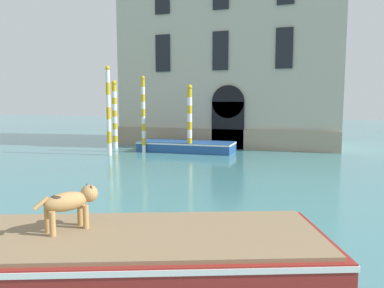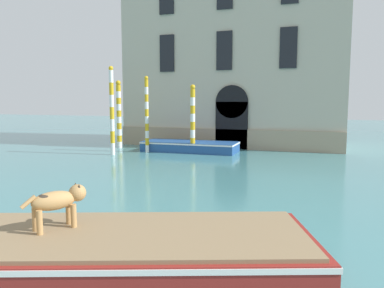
{
  "view_description": "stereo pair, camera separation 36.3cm",
  "coord_description": "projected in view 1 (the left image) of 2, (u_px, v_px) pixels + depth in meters",
  "views": [
    {
      "loc": [
        6.99,
        0.8,
        2.77
      ],
      "look_at": [
        2.73,
        13.67,
        1.2
      ],
      "focal_mm": 35.0,
      "sensor_mm": 36.0,
      "label": 1
    },
    {
      "loc": [
        7.34,
        0.92,
        2.77
      ],
      "look_at": [
        2.73,
        13.67,
        1.2
      ],
      "focal_mm": 35.0,
      "sensor_mm": 36.0,
      "label": 2
    }
  ],
  "objects": [
    {
      "name": "boat_moored_near_palazzo",
      "position": [
        187.0,
        146.0,
        20.51
      ],
      "size": [
        5.22,
        2.02,
        0.54
      ],
      "rotation": [
        0.0,
        0.0,
        0.02
      ],
      "color": "#234C8C",
      "rests_on": "ground_plane"
    },
    {
      "name": "dog_on_deck",
      "position": [
        71.0,
        202.0,
        5.86
      ],
      "size": [
        0.64,
        0.92,
        0.69
      ],
      "rotation": [
        0.0,
        0.0,
        1.03
      ],
      "color": "tan",
      "rests_on": "boat_foreground"
    },
    {
      "name": "boat_foreground",
      "position": [
        65.0,
        256.0,
        5.74
      ],
      "size": [
        8.38,
        5.01,
        0.76
      ],
      "rotation": [
        0.0,
        0.0,
        0.36
      ],
      "color": "maroon",
      "rests_on": "ground_plane"
    },
    {
      "name": "mooring_pole_0",
      "position": [
        190.0,
        119.0,
        19.47
      ],
      "size": [
        0.26,
        0.26,
        3.6
      ],
      "color": "white",
      "rests_on": "ground_plane"
    },
    {
      "name": "mooring_pole_2",
      "position": [
        115.0,
        114.0,
        21.78
      ],
      "size": [
        0.29,
        0.29,
        3.94
      ],
      "color": "white",
      "rests_on": "ground_plane"
    },
    {
      "name": "mooring_pole_1",
      "position": [
        143.0,
        114.0,
        19.89
      ],
      "size": [
        0.21,
        0.21,
        4.07
      ],
      "color": "white",
      "rests_on": "ground_plane"
    },
    {
      "name": "mooring_pole_3",
      "position": [
        109.0,
        111.0,
        18.86
      ],
      "size": [
        0.23,
        0.23,
        4.5
      ],
      "color": "white",
      "rests_on": "ground_plane"
    },
    {
      "name": "palazzo_left",
      "position": [
        232.0,
        19.0,
        23.8
      ],
      "size": [
        13.27,
        6.13,
        15.87
      ],
      "color": "#BCB29E",
      "rests_on": "ground_plane"
    }
  ]
}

